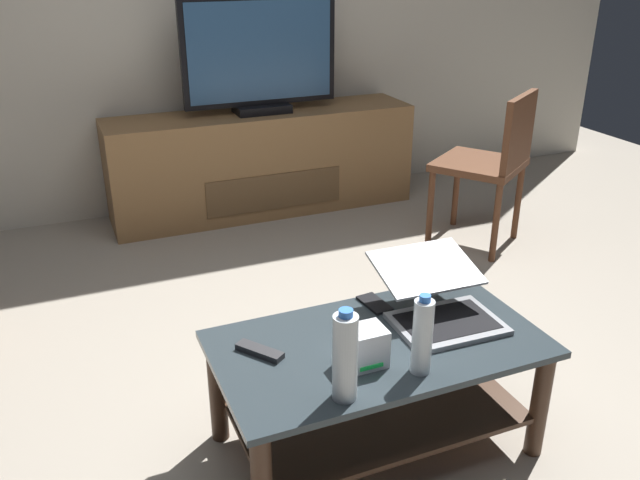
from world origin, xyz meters
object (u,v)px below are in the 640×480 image
at_px(television, 260,58).
at_px(tv_remote, 260,351).
at_px(coffee_table, 377,375).
at_px(dining_chair, 493,159).
at_px(media_cabinet, 263,162).
at_px(router_box, 364,347).
at_px(water_bottle_far, 422,336).
at_px(laptop, 438,300).
at_px(water_bottle_near, 345,357).
at_px(cell_phone, 375,304).

distance_m(television, tv_remote, 2.37).
relative_size(coffee_table, dining_chair, 1.20).
distance_m(media_cabinet, television, 0.65).
distance_m(coffee_table, router_box, 0.24).
distance_m(coffee_table, water_bottle_far, 0.32).
bearing_deg(coffee_table, media_cabinet, 81.02).
xyz_separation_m(dining_chair, laptop, (-1.10, -1.20, -0.03)).
bearing_deg(tv_remote, laptop, -37.84).
bearing_deg(media_cabinet, television, -90.00).
bearing_deg(laptop, television, 87.23).
distance_m(coffee_table, dining_chair, 1.86).
bearing_deg(coffee_table, television, 80.93).
bearing_deg(tv_remote, television, 35.40).
bearing_deg(television, water_bottle_near, -103.20).
bearing_deg(dining_chair, water_bottle_near, -136.83).
bearing_deg(dining_chair, coffee_table, -137.08).
xyz_separation_m(television, water_bottle_far, (-0.32, -2.46, -0.43)).
height_order(laptop, router_box, laptop).
bearing_deg(laptop, cell_phone, 135.43).
xyz_separation_m(router_box, water_bottle_far, (0.14, -0.10, 0.06)).
height_order(television, cell_phone, television).
bearing_deg(router_box, media_cabinet, 79.05).
bearing_deg(cell_phone, router_box, -127.90).
height_order(media_cabinet, television, television).
height_order(media_cabinet, laptop, media_cabinet).
bearing_deg(coffee_table, water_bottle_far, -78.69).
xyz_separation_m(media_cabinet, television, (-0.00, -0.02, 0.65)).
xyz_separation_m(media_cabinet, water_bottle_near, (-0.58, -2.51, 0.23)).
xyz_separation_m(media_cabinet, water_bottle_far, (-0.32, -2.48, 0.22)).
xyz_separation_m(water_bottle_near, water_bottle_far, (0.26, 0.03, -0.01)).
bearing_deg(cell_phone, water_bottle_far, -103.72).
xyz_separation_m(coffee_table, dining_chair, (1.35, 1.26, 0.23)).
bearing_deg(media_cabinet, router_box, -100.95).
xyz_separation_m(laptop, router_box, (-0.35, -0.15, -0.00)).
relative_size(television, laptop, 2.22).
distance_m(media_cabinet, water_bottle_far, 2.51).
distance_m(dining_chair, water_bottle_near, 2.16).
relative_size(media_cabinet, water_bottle_far, 7.49).
height_order(media_cabinet, water_bottle_near, water_bottle_near).
bearing_deg(tv_remote, dining_chair, -1.70).
bearing_deg(water_bottle_far, coffee_table, 101.31).
bearing_deg(water_bottle_far, media_cabinet, 82.58).
bearing_deg(laptop, water_bottle_near, -149.76).
relative_size(television, tv_remote, 5.94).
bearing_deg(router_box, cell_phone, 57.82).
xyz_separation_m(coffee_table, laptop, (0.26, 0.06, 0.20)).
bearing_deg(router_box, dining_chair, 42.97).
relative_size(laptop, router_box, 3.40).
bearing_deg(television, laptop, -92.77).
height_order(media_cabinet, router_box, media_cabinet).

